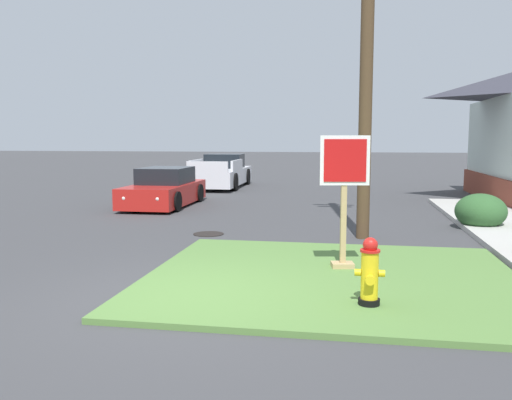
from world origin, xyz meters
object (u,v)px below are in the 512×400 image
Objects in this scene: fire_hydrant at (370,273)px; manhole_cover at (208,234)px; parked_sedan_red at (164,189)px; pickup_truck_white at (222,174)px; stop_sign at (344,202)px.

fire_hydrant reaches higher than manhole_cover.
parked_sedan_red is 6.89m from pickup_truck_white.
stop_sign reaches higher than fire_hydrant.
parked_sedan_red is (-2.77, 4.82, 0.53)m from manhole_cover.
pickup_truck_white is at bearing 110.87° from stop_sign.
manhole_cover is 5.58m from parked_sedan_red.
pickup_truck_white reaches higher than manhole_cover.
fire_hydrant is 17.68m from pickup_truck_white.
manhole_cover is at bearing 135.78° from stop_sign.
pickup_truck_white reaches higher than parked_sedan_red.
fire_hydrant is at bearing -57.50° from parked_sedan_red.
stop_sign is 9.79m from parked_sedan_red.
fire_hydrant is 2.08m from stop_sign.
stop_sign is (-0.36, 1.93, 0.67)m from fire_hydrant.
manhole_cover is at bearing -60.09° from parked_sedan_red.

